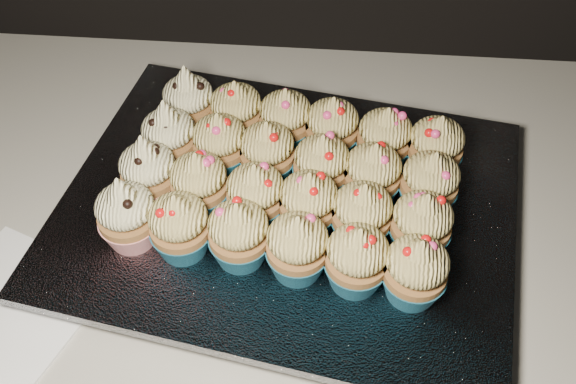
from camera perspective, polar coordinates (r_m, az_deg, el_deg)
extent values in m
cube|color=black|center=(1.17, -7.83, -15.33)|extent=(2.40, 0.60, 0.86)
cube|color=beige|center=(0.80, -11.12, -0.92)|extent=(2.44, 0.64, 0.04)
cube|color=white|center=(0.73, -23.35, -9.35)|extent=(0.20, 0.20, 0.00)
cube|color=black|center=(0.73, 0.00, -2.02)|extent=(0.51, 0.42, 0.02)
cube|color=silver|center=(0.72, 0.00, -1.16)|extent=(0.55, 0.47, 0.01)
cone|color=red|center=(0.69, -13.75, -3.24)|extent=(0.06, 0.06, 0.03)
ellipsoid|color=#FFF4B3|center=(0.66, -14.34, -1.20)|extent=(0.06, 0.06, 0.04)
cone|color=#FFF4B3|center=(0.64, -14.80, 0.42)|extent=(0.03, 0.03, 0.03)
cone|color=#1B6481|center=(0.67, -9.36, -4.20)|extent=(0.06, 0.06, 0.03)
ellipsoid|color=#E0C871|center=(0.64, -9.78, -2.15)|extent=(0.06, 0.06, 0.04)
cone|color=#E0C871|center=(0.62, -10.05, -0.81)|extent=(0.03, 0.03, 0.02)
cone|color=#1B6481|center=(0.66, -4.27, -4.95)|extent=(0.06, 0.06, 0.03)
ellipsoid|color=#E0C871|center=(0.63, -4.46, -2.89)|extent=(0.06, 0.06, 0.04)
cone|color=#E0C871|center=(0.61, -4.59, -1.55)|extent=(0.03, 0.03, 0.02)
cone|color=#1B6481|center=(0.65, 0.82, -6.09)|extent=(0.06, 0.06, 0.03)
ellipsoid|color=#E0C871|center=(0.62, 0.85, -4.05)|extent=(0.06, 0.06, 0.04)
cone|color=#E0C871|center=(0.60, 0.88, -2.71)|extent=(0.03, 0.03, 0.02)
cone|color=#1B6481|center=(0.64, 5.97, -7.11)|extent=(0.06, 0.06, 0.03)
ellipsoid|color=#E0C871|center=(0.61, 6.25, -5.10)|extent=(0.06, 0.06, 0.04)
cone|color=#E0C871|center=(0.59, 6.43, -3.78)|extent=(0.03, 0.03, 0.02)
cone|color=#1B6481|center=(0.64, 10.96, -8.03)|extent=(0.06, 0.06, 0.03)
ellipsoid|color=#E0C871|center=(0.61, 11.47, -6.06)|extent=(0.06, 0.06, 0.04)
cone|color=#E0C871|center=(0.59, 11.80, -4.78)|extent=(0.03, 0.03, 0.02)
cone|color=red|center=(0.72, -11.96, 0.40)|extent=(0.06, 0.06, 0.03)
ellipsoid|color=#FFF4B3|center=(0.70, -12.45, 2.48)|extent=(0.06, 0.06, 0.04)
cone|color=#FFF4B3|center=(0.68, -12.83, 4.12)|extent=(0.03, 0.03, 0.03)
cone|color=#1B6481|center=(0.70, -7.69, -0.54)|extent=(0.06, 0.06, 0.03)
ellipsoid|color=#E0C871|center=(0.68, -8.01, 1.57)|extent=(0.06, 0.06, 0.04)
cone|color=#E0C871|center=(0.66, -8.22, 2.93)|extent=(0.03, 0.03, 0.02)
cone|color=#1B6481|center=(0.69, -2.81, -1.56)|extent=(0.06, 0.06, 0.03)
ellipsoid|color=#E0C871|center=(0.66, -2.94, 0.56)|extent=(0.06, 0.06, 0.04)
cone|color=#E0C871|center=(0.64, -3.01, 1.93)|extent=(0.03, 0.03, 0.02)
cone|color=#1B6481|center=(0.68, 1.80, -2.27)|extent=(0.06, 0.06, 0.03)
ellipsoid|color=#E0C871|center=(0.65, 1.87, -0.16)|extent=(0.06, 0.06, 0.04)
cone|color=#E0C871|center=(0.63, 1.92, 1.21)|extent=(0.03, 0.03, 0.02)
cone|color=#1B6481|center=(0.68, 6.40, -3.26)|extent=(0.06, 0.06, 0.03)
ellipsoid|color=#E0C871|center=(0.65, 6.68, -1.17)|extent=(0.06, 0.06, 0.04)
cone|color=#E0C871|center=(0.63, 6.87, 0.18)|extent=(0.03, 0.03, 0.02)
cone|color=#1B6481|center=(0.68, 11.46, -4.07)|extent=(0.06, 0.06, 0.03)
ellipsoid|color=#E0C871|center=(0.65, 11.96, -2.03)|extent=(0.06, 0.06, 0.04)
cone|color=#E0C871|center=(0.63, 12.28, -0.70)|extent=(0.03, 0.03, 0.02)
cone|color=red|center=(0.76, -10.24, 3.47)|extent=(0.06, 0.06, 0.03)
ellipsoid|color=#FFF4B3|center=(0.73, -10.63, 5.56)|extent=(0.06, 0.06, 0.04)
cone|color=#FFF4B3|center=(0.71, -10.95, 7.21)|extent=(0.03, 0.03, 0.03)
cone|color=#1B6481|center=(0.74, -5.91, 2.97)|extent=(0.06, 0.06, 0.03)
ellipsoid|color=#E0C871|center=(0.72, -6.15, 5.10)|extent=(0.06, 0.06, 0.04)
cone|color=#E0C871|center=(0.70, -6.30, 6.46)|extent=(0.03, 0.03, 0.02)
cone|color=#1B6481|center=(0.73, -1.81, 2.23)|extent=(0.06, 0.06, 0.03)
ellipsoid|color=#E0C871|center=(0.70, -1.89, 4.37)|extent=(0.06, 0.06, 0.04)
cone|color=#E0C871|center=(0.69, -1.94, 5.75)|extent=(0.03, 0.03, 0.02)
cone|color=#1B6481|center=(0.72, 2.92, 1.05)|extent=(0.06, 0.06, 0.03)
ellipsoid|color=#E0C871|center=(0.69, 3.05, 3.18)|extent=(0.06, 0.06, 0.04)
cone|color=#E0C871|center=(0.67, 3.12, 4.56)|extent=(0.03, 0.03, 0.02)
cone|color=#1B6481|center=(0.71, 7.32, 0.29)|extent=(0.06, 0.06, 0.03)
ellipsoid|color=#E0C871|center=(0.68, 7.63, 2.41)|extent=(0.06, 0.06, 0.04)
cone|color=#E0C871|center=(0.67, 7.83, 3.77)|extent=(0.03, 0.03, 0.02)
cone|color=#1B6481|center=(0.71, 12.17, -0.47)|extent=(0.06, 0.06, 0.03)
ellipsoid|color=#E0C871|center=(0.69, 12.67, 1.60)|extent=(0.06, 0.06, 0.04)
cone|color=#E0C871|center=(0.67, 12.99, 2.94)|extent=(0.03, 0.03, 0.02)
cone|color=red|center=(0.80, -8.59, 6.52)|extent=(0.06, 0.06, 0.03)
ellipsoid|color=#FFF4B3|center=(0.77, -8.90, 8.61)|extent=(0.06, 0.06, 0.04)
cone|color=#FFF4B3|center=(0.76, -9.16, 10.23)|extent=(0.03, 0.03, 0.03)
cone|color=#1B6481|center=(0.78, -4.50, 5.84)|extent=(0.06, 0.06, 0.03)
ellipsoid|color=#E0C871|center=(0.75, -4.67, 7.96)|extent=(0.06, 0.06, 0.04)
cone|color=#E0C871|center=(0.74, -4.79, 9.31)|extent=(0.03, 0.03, 0.02)
cone|color=#1B6481|center=(0.77, -0.22, 5.18)|extent=(0.06, 0.06, 0.03)
ellipsoid|color=#E0C871|center=(0.74, -0.23, 7.31)|extent=(0.06, 0.06, 0.04)
cone|color=#E0C871|center=(0.73, -0.24, 8.67)|extent=(0.03, 0.03, 0.02)
cone|color=#1B6481|center=(0.76, 3.83, 4.42)|extent=(0.06, 0.06, 0.03)
ellipsoid|color=#E0C871|center=(0.73, 3.98, 6.55)|extent=(0.06, 0.06, 0.04)
cone|color=#E0C871|center=(0.72, 4.08, 7.91)|extent=(0.03, 0.03, 0.02)
cone|color=#1B6481|center=(0.75, 8.36, 3.44)|extent=(0.06, 0.06, 0.03)
ellipsoid|color=#E0C871|center=(0.73, 8.69, 5.55)|extent=(0.06, 0.06, 0.04)
cone|color=#E0C871|center=(0.71, 8.90, 6.91)|extent=(0.03, 0.03, 0.02)
cone|color=#1B6481|center=(0.75, 12.68, 2.68)|extent=(0.06, 0.06, 0.03)
ellipsoid|color=#E0C871|center=(0.73, 13.17, 4.76)|extent=(0.06, 0.06, 0.04)
cone|color=#E0C871|center=(0.71, 13.49, 6.09)|extent=(0.03, 0.03, 0.02)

